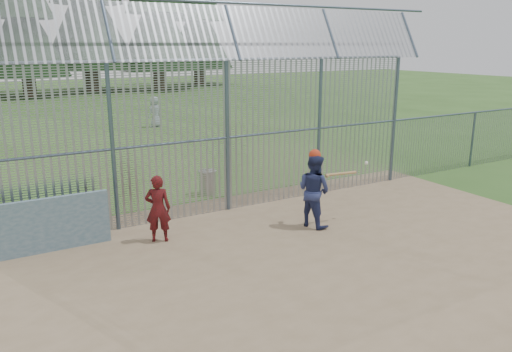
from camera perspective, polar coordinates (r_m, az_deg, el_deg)
ground at (r=10.85m, az=5.36°, el=-9.02°), size 120.00×120.00×0.00m
dirt_infield at (r=10.48m, az=6.96°, el=-9.90°), size 14.00×10.00×0.02m
dugout_wall at (r=11.64m, az=-22.48°, el=-5.17°), size 2.50×0.12×1.20m
batter at (r=12.24m, az=6.62°, el=-1.65°), size 0.90×1.03×1.80m
onlooker at (r=11.45m, az=-11.14°, el=-3.67°), size 0.67×0.57×1.55m
bg_kid_standing at (r=27.64m, az=-11.48°, el=7.18°), size 0.96×0.83×1.65m
batting_gear at (r=12.09m, az=7.32°, el=2.02°), size 1.64×0.41×0.70m
trash_can at (r=14.96m, az=-5.57°, el=-0.71°), size 0.56×0.56×0.82m
backstop_fence at (r=13.93m, az=3.52°, el=6.49°), size 20.09×0.81×5.30m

